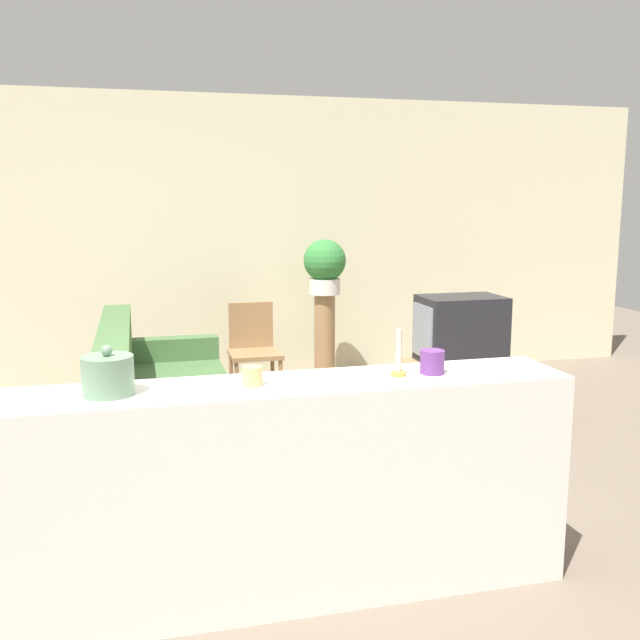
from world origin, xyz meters
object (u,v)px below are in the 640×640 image
television (460,329)px  decorative_bowl (108,375)px  potted_plant (325,265)px  wooden_chair (253,346)px  couch (162,414)px

television → decorative_bowl: size_ratio=3.15×
potted_plant → decorative_bowl: 3.75m
wooden_chair → couch: bearing=-121.5°
potted_plant → decorative_bowl: (-1.78, -3.30, -0.11)m
television → wooden_chair: television is taller
wooden_chair → decorative_bowl: size_ratio=4.05×
couch → potted_plant: (1.52, 1.47, 0.84)m
potted_plant → couch: bearing=-136.0°
decorative_bowl → potted_plant: bearing=61.7°
couch → wooden_chair: bearing=58.5°
couch → potted_plant: size_ratio=4.21×
television → potted_plant: (-0.81, 1.13, 0.43)m
couch → decorative_bowl: bearing=-97.9°
television → decorative_bowl: bearing=-140.0°
couch → television: (2.33, 0.34, 0.41)m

